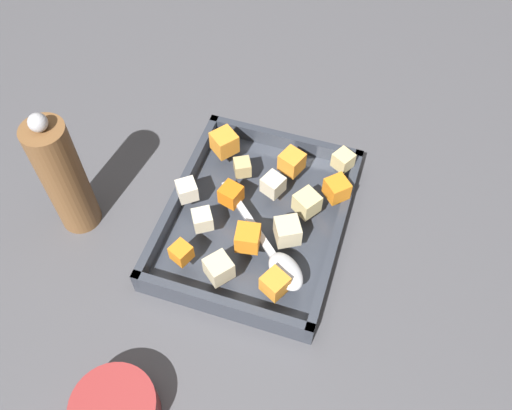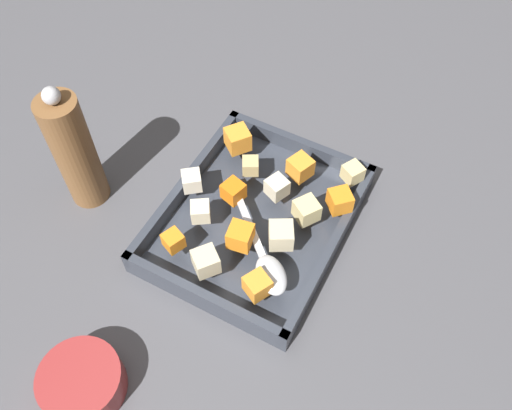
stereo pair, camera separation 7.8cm
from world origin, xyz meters
The scene contains 20 objects.
ground_plane centered at (0.00, 0.00, 0.00)m, with size 4.00×4.00×0.00m, color #4C4C51.
baking_dish centered at (-0.01, 0.01, 0.01)m, with size 0.31×0.25×0.04m.
carrot_chunk_back_center centered at (0.08, 0.09, 0.06)m, with size 0.03×0.03×0.03m, color orange.
carrot_chunk_mid_left centered at (-0.01, 0.05, 0.06)m, with size 0.03×0.03×0.03m, color orange.
carrot_chunk_heap_top centered at (-0.12, 0.08, 0.05)m, with size 0.02×0.02×0.02m, color orange.
carrot_chunk_heap_side centered at (-0.12, -0.05, 0.06)m, with size 0.03×0.03×0.03m, color orange.
carrot_chunk_corner_nw centered at (-0.07, 0.00, 0.06)m, with size 0.03×0.03×0.03m, color orange.
carrot_chunk_front_center centered at (0.05, -0.10, 0.06)m, with size 0.03×0.03×0.03m, color orange.
carrot_chunk_near_left centered at (0.08, -0.02, 0.06)m, with size 0.03×0.03×0.03m, color orange.
potato_chunk_rim_edge centered at (0.01, -0.06, 0.06)m, with size 0.03×0.03×0.03m, color #E0CC89.
potato_chunk_corner_sw centered at (-0.04, -0.05, 0.06)m, with size 0.03×0.03×0.03m, color beige.
potato_chunk_corner_se centered at (-0.06, 0.07, 0.06)m, with size 0.03×0.03×0.03m, color beige.
potato_chunk_near_spoon centered at (0.05, 0.05, 0.05)m, with size 0.02×0.02×0.02m, color tan.
potato_chunk_under_handle centered at (-0.12, 0.02, 0.06)m, with size 0.03×0.03×0.03m, color beige.
potato_chunk_center centered at (0.11, -0.09, 0.06)m, with size 0.03×0.03×0.03m, color #E0CC89.
parsnip_chunk_far_right centered at (-0.02, 0.11, 0.06)m, with size 0.03×0.03×0.03m, color silver.
parsnip_chunk_far_left centered at (0.03, -0.01, 0.06)m, with size 0.03×0.03×0.03m, color beige.
serving_spoon centered at (-0.09, -0.05, 0.05)m, with size 0.16×0.17×0.02m.
pepper_mill centered at (-0.08, 0.26, 0.10)m, with size 0.06×0.06×0.22m.
small_prep_bowl centered at (-0.32, 0.08, 0.02)m, with size 0.10×0.10×0.04m, color maroon.
Camera 2 is at (-0.40, -0.20, 0.69)m, focal length 38.67 mm.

